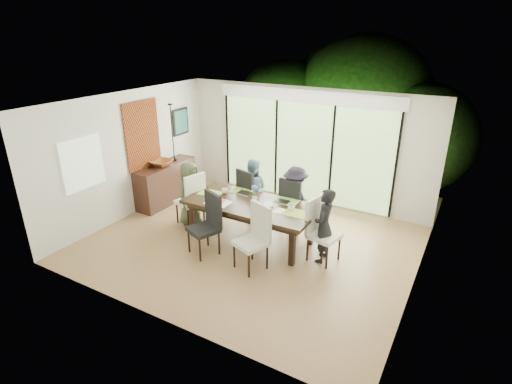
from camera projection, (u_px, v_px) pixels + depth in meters
The scene contains 62 objects.
floor at pixel (250, 244), 7.76m from camera, with size 6.00×5.00×0.01m, color brown.
ceiling at pixel (249, 104), 6.73m from camera, with size 6.00×5.00×0.01m, color white.
wall_back at pixel (304, 146), 9.26m from camera, with size 6.00×0.02×2.70m, color beige.
wall_front at pixel (152, 237), 5.23m from camera, with size 6.00×0.02×2.70m, color silver.
wall_left at pixel (130, 155), 8.62m from camera, with size 0.02×5.00×2.70m, color white.
wall_right at pixel (425, 214), 5.87m from camera, with size 0.02×5.00×2.70m, color silver.
glass_doors at pixel (303, 153), 9.29m from camera, with size 4.20×0.02×2.30m, color #598C3F.
blinds_header at pixel (306, 96), 8.78m from camera, with size 4.40×0.06×0.28m, color white.
mullion_a at pixel (228, 141), 10.24m from camera, with size 0.05×0.04×2.30m, color black.
mullion_b at pixel (276, 148), 9.60m from camera, with size 0.05×0.04×2.30m, color black.
mullion_c at pixel (332, 157), 8.96m from camera, with size 0.05×0.04×2.30m, color black.
mullion_d at pixel (396, 167), 8.32m from camera, with size 0.05×0.04×2.30m, color black.
side_window at pixel (83, 163), 7.58m from camera, with size 0.02×0.90×1.00m, color #8CAD7F.
deck at pixel (315, 189), 10.51m from camera, with size 6.00×1.80×0.10m, color brown.
rail_top at pixel (327, 159), 10.92m from camera, with size 6.00×0.08×0.06m, color brown.
foliage_left at pixel (285, 114), 12.21m from camera, with size 3.20×3.20×3.20m, color #14380F.
foliage_mid at pixel (363, 106), 11.55m from camera, with size 4.00×4.00×4.00m, color #14380F.
foliage_right at pixel (421, 138), 10.29m from camera, with size 2.80×2.80×2.80m, color #14380F.
foliage_far at pixel (337, 105), 12.64m from camera, with size 3.60×3.60×3.60m, color #14380F.
table_top at pixel (251, 204), 7.62m from camera, with size 2.55×1.17×0.06m, color black.
table_apron at pixel (251, 209), 7.66m from camera, with size 2.34×0.96×0.11m, color black.
table_leg_fl at pixel (193, 219), 7.92m from camera, with size 0.10×0.10×0.73m, color black.
table_leg_fr at pixel (292, 247), 6.93m from camera, with size 0.10×0.10×0.73m, color black.
table_leg_bl at pixel (218, 204), 8.61m from camera, with size 0.10×0.10×0.73m, color black.
table_leg_br at pixel (311, 227), 7.62m from camera, with size 0.10×0.10×0.73m, color black.
chair_left_end at pixel (189, 198), 8.38m from camera, with size 0.49×0.49×1.17m, color white, non-canonical shape.
chair_right_end at pixel (325, 231), 7.00m from camera, with size 0.49×0.49×1.17m, color white, non-canonical shape.
chair_far_left at pixel (253, 194), 8.58m from camera, with size 0.49×0.49×1.17m, color black, non-canonical shape.
chair_far_right at pixel (295, 203), 8.12m from camera, with size 0.49×0.49×1.17m, color black, non-canonical shape.
chair_near_left at pixel (203, 225), 7.22m from camera, with size 0.49×0.49×1.17m, color black, non-canonical shape.
chair_near_right at pixel (251, 238), 6.76m from camera, with size 0.49×0.49×1.17m, color beige, non-canonical shape.
person_left_end at pixel (190, 194), 8.33m from camera, with size 0.64×0.40×1.37m, color #424A31.
person_right_end at pixel (324, 226), 6.97m from camera, with size 0.64×0.40×1.37m, color black.
person_far_left at pixel (252, 190), 8.52m from camera, with size 0.64×0.40×1.37m, color #7391A6.
person_far_right at pixel (295, 199), 8.06m from camera, with size 0.64×0.40×1.37m, color black.
placemat_left at pixel (210, 193), 8.04m from camera, with size 0.47×0.34×0.01m, color #92B03F.
placemat_right at pixel (296, 213), 7.17m from camera, with size 0.47×0.34×0.01m, color #91AA3C.
placemat_far_l at pixel (242, 191), 8.13m from camera, with size 0.47×0.34×0.01m, color #7AAA3D.
placemat_far_r at pixel (286, 201), 7.68m from camera, with size 0.47×0.34×0.01m, color #7CB942.
placemat_paper at pixel (218, 202), 7.62m from camera, with size 0.47×0.34×0.01m, color white.
tablet_far_l at pixel (245, 193), 8.04m from camera, with size 0.28×0.19×0.01m, color black.
tablet_far_r at pixel (283, 201), 7.65m from camera, with size 0.26×0.18×0.01m, color black.
papers at pixel (283, 212), 7.25m from camera, with size 0.32×0.23×0.00m, color white.
platter_base at pixel (218, 202), 7.61m from camera, with size 0.28×0.28×0.03m, color white.
platter_snacks at pixel (218, 201), 7.60m from camera, with size 0.21×0.21×0.01m, color #E0571A.
vase at pixel (255, 199), 7.60m from camera, with size 0.09×0.09×0.13m, color silver.
hyacinth_stems at pixel (255, 193), 7.55m from camera, with size 0.04×0.04×0.17m, color #337226.
hyacinth_blooms at pixel (255, 188), 7.51m from camera, with size 0.12×0.12×0.12m, color #5361D0.
laptop at pixel (211, 195), 7.91m from camera, with size 0.35×0.23×0.03m, color silver.
cup_a at pixel (225, 191), 8.03m from camera, with size 0.13×0.13×0.10m, color white.
cup_b at pixel (255, 204), 7.44m from camera, with size 0.11×0.11×0.10m, color white.
cup_c at pixel (291, 207), 7.30m from camera, with size 0.13×0.13×0.10m, color white.
book at pixel (264, 204), 7.53m from camera, with size 0.17×0.24×0.02m, color white.
sideboard at pixel (166, 183), 9.47m from camera, with size 0.47×1.68×0.95m, color black.
bowl at pixel (161, 163), 9.19m from camera, with size 0.50×0.50×0.12m, color brown.
candlestick_base at pixel (174, 159), 9.57m from camera, with size 0.11×0.11×0.04m, color black.
candlestick_shaft at pixel (172, 132), 9.31m from camera, with size 0.03×0.03×1.31m, color black.
candlestick_pan at pixel (170, 104), 9.07m from camera, with size 0.11×0.11×0.03m, color black.
candle at pixel (170, 101), 9.04m from camera, with size 0.04×0.04×0.11m, color silver.
tapestry at pixel (143, 135), 8.79m from camera, with size 0.02×1.00×1.50m, color #9C3E16.
art_frame at pixel (180, 122), 9.82m from camera, with size 0.03×0.55×0.65m, color black.
art_canvas at pixel (181, 122), 9.81m from camera, with size 0.01×0.45×0.55m, color #1A5551.
Camera 1 is at (3.47, -5.84, 3.89)m, focal length 28.00 mm.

